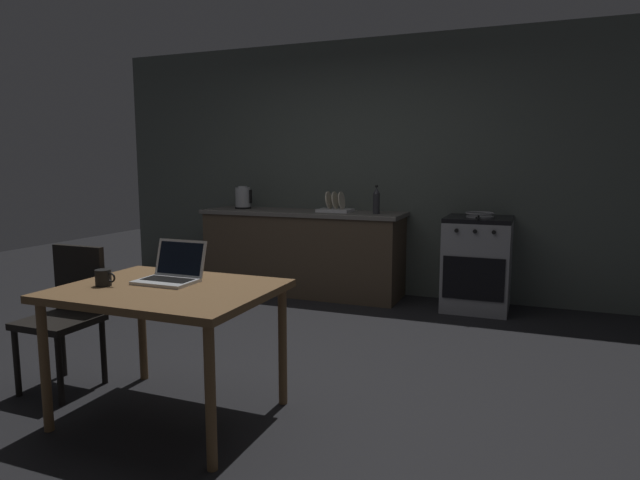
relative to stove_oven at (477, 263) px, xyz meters
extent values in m
plane|color=black|center=(-1.29, -2.09, -0.44)|extent=(12.00, 12.00, 0.00)
cube|color=#505751|center=(-0.99, 0.35, 0.89)|extent=(6.40, 0.10, 2.66)
cube|color=#4C3D2D|center=(-1.80, 0.00, -0.02)|extent=(2.10, 0.60, 0.84)
cube|color=#66605B|center=(-1.80, 0.00, 0.42)|extent=(2.16, 0.64, 0.04)
cube|color=gray|center=(0.00, 0.00, -0.02)|extent=(0.60, 0.60, 0.84)
cube|color=black|center=(0.00, 0.00, 0.42)|extent=(0.60, 0.60, 0.04)
cube|color=black|center=(0.00, -0.30, -0.09)|extent=(0.54, 0.01, 0.39)
cylinder|color=black|center=(-0.16, -0.31, 0.34)|extent=(0.04, 0.02, 0.04)
cylinder|color=black|center=(0.00, -0.31, 0.34)|extent=(0.04, 0.02, 0.04)
cylinder|color=black|center=(0.16, -0.31, 0.34)|extent=(0.04, 0.02, 0.04)
cube|color=brown|center=(-1.31, -2.93, 0.27)|extent=(1.11, 0.87, 0.04)
cylinder|color=brown|center=(-1.81, -3.30, -0.10)|extent=(0.05, 0.05, 0.69)
cylinder|color=brown|center=(-0.82, -3.30, -0.10)|extent=(0.05, 0.05, 0.69)
cylinder|color=brown|center=(-1.81, -2.55, -0.10)|extent=(0.05, 0.05, 0.69)
cylinder|color=brown|center=(-0.82, -2.55, -0.10)|extent=(0.05, 0.05, 0.69)
cube|color=black|center=(-2.16, -2.87, -0.01)|extent=(0.40, 0.40, 0.04)
cube|color=black|center=(-2.16, -2.69, 0.22)|extent=(0.38, 0.04, 0.42)
cylinder|color=black|center=(-2.33, -3.04, -0.24)|extent=(0.04, 0.04, 0.41)
cylinder|color=black|center=(-1.99, -3.04, -0.24)|extent=(0.04, 0.04, 0.41)
cylinder|color=black|center=(-2.33, -2.70, -0.24)|extent=(0.04, 0.04, 0.41)
cylinder|color=black|center=(-1.99, -2.70, -0.24)|extent=(0.04, 0.04, 0.41)
cube|color=silver|center=(-1.38, -2.85, 0.30)|extent=(0.32, 0.22, 0.02)
cube|color=black|center=(-1.38, -2.84, 0.31)|extent=(0.28, 0.12, 0.00)
cube|color=silver|center=(-1.38, -2.71, 0.41)|extent=(0.32, 0.07, 0.20)
cube|color=black|center=(-1.38, -2.72, 0.40)|extent=(0.29, 0.05, 0.18)
cylinder|color=black|center=(-2.52, 0.00, 0.45)|extent=(0.17, 0.17, 0.02)
cylinder|color=#B2B5BA|center=(-2.52, 0.00, 0.57)|extent=(0.17, 0.17, 0.21)
cylinder|color=#B2B5BA|center=(-2.52, 0.00, 0.68)|extent=(0.10, 0.10, 0.02)
cube|color=black|center=(-2.42, 0.00, 0.58)|extent=(0.02, 0.02, 0.15)
cylinder|color=#2D2D33|center=(-0.98, -0.05, 0.54)|extent=(0.07, 0.07, 0.20)
cone|color=#2D2D33|center=(-0.98, -0.05, 0.67)|extent=(0.07, 0.07, 0.06)
cylinder|color=black|center=(-0.98, -0.05, 0.71)|extent=(0.03, 0.03, 0.02)
cylinder|color=gray|center=(0.01, -0.02, 0.45)|extent=(0.25, 0.25, 0.01)
torus|color=gray|center=(0.01, -0.02, 0.48)|extent=(0.27, 0.27, 0.02)
cylinder|color=black|center=(0.01, -0.23, 0.46)|extent=(0.02, 0.18, 0.02)
cylinder|color=black|center=(-1.65, -3.03, 0.33)|extent=(0.08, 0.08, 0.09)
torus|color=black|center=(-1.60, -3.03, 0.34)|extent=(0.05, 0.01, 0.05)
cube|color=silver|center=(-1.43, 0.00, 0.46)|extent=(0.34, 0.26, 0.03)
cylinder|color=beige|center=(-1.50, 0.00, 0.56)|extent=(0.04, 0.18, 0.18)
cylinder|color=beige|center=(-1.43, 0.00, 0.56)|extent=(0.04, 0.18, 0.18)
cylinder|color=beige|center=(-1.36, 0.00, 0.56)|extent=(0.04, 0.18, 0.18)
camera|label=1|loc=(0.49, -5.26, 0.94)|focal=30.59mm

